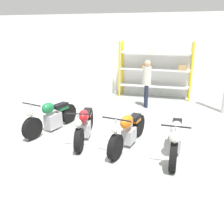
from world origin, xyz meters
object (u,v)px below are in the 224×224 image
object	(u,v)px
motorcycle_red	(85,124)
person_browsing	(147,80)
motorcycle_white	(176,138)
motorcycle_orange	(128,131)
shelving_rack	(157,67)
motorcycle_green	(51,117)

from	to	relation	value
motorcycle_red	person_browsing	size ratio (longest dim) A/B	1.17
motorcycle_white	motorcycle_orange	bearing A→B (deg)	-98.20
motorcycle_red	motorcycle_white	xyz separation A→B (m)	(2.42, -0.31, 0.02)
shelving_rack	person_browsing	xyz separation A→B (m)	(-0.18, -1.61, -0.27)
motorcycle_orange	motorcycle_white	world-z (taller)	motorcycle_white
shelving_rack	motorcycle_green	bearing A→B (deg)	-117.53
motorcycle_white	person_browsing	xyz separation A→B (m)	(-1.27, 3.83, 0.63)
motorcycle_orange	motorcycle_red	bearing A→B (deg)	-86.01
motorcycle_green	person_browsing	distance (m)	4.02
person_browsing	motorcycle_green	bearing A→B (deg)	37.47
shelving_rack	motorcycle_red	size ratio (longest dim) A/B	1.48
shelving_rack	motorcycle_white	size ratio (longest dim) A/B	1.50
shelving_rack	motorcycle_green	distance (m)	5.51
motorcycle_green	motorcycle_orange	xyz separation A→B (m)	(2.43, -0.45, 0.01)
person_browsing	shelving_rack	bearing A→B (deg)	-112.76
motorcycle_green	motorcycle_red	distance (m)	1.23
motorcycle_white	person_browsing	world-z (taller)	person_browsing
person_browsing	motorcycle_red	bearing A→B (deg)	55.50
motorcycle_green	motorcycle_white	world-z (taller)	motorcycle_white
motorcycle_green	shelving_rack	bearing A→B (deg)	166.82
shelving_rack	motorcycle_red	bearing A→B (deg)	-104.46
shelving_rack	motorcycle_green	world-z (taller)	shelving_rack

